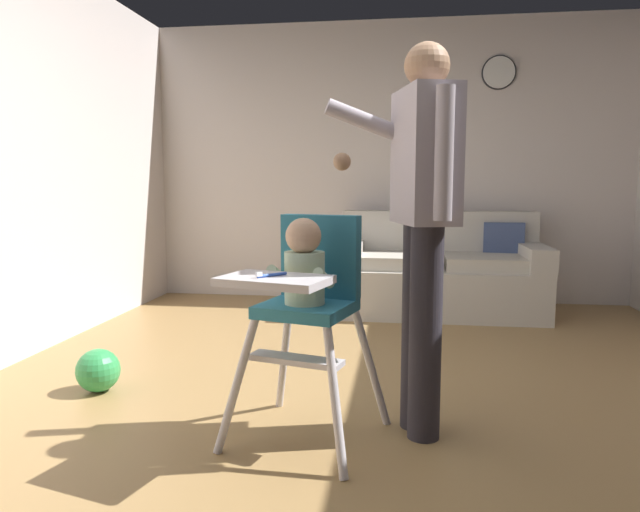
{
  "coord_description": "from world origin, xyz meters",
  "views": [
    {
      "loc": [
        0.15,
        -2.63,
        1.1
      ],
      "look_at": [
        -0.19,
        -0.22,
        0.8
      ],
      "focal_mm": 32.71,
      "sensor_mm": 36.0,
      "label": 1
    }
  ],
  "objects_px": {
    "high_chair": "(307,285)",
    "couch": "(440,274)",
    "adult_standing": "(422,218)",
    "wall_clock": "(499,72)",
    "toy_ball": "(98,370)"
  },
  "relations": [
    {
      "from": "couch",
      "to": "wall_clock",
      "type": "distance_m",
      "value": 1.89
    },
    {
      "from": "toy_ball",
      "to": "wall_clock",
      "type": "bearing_deg",
      "value": 48.42
    },
    {
      "from": "toy_ball",
      "to": "high_chair",
      "type": "bearing_deg",
      "value": -18.61
    },
    {
      "from": "high_chair",
      "to": "adult_standing",
      "type": "xyz_separation_m",
      "value": [
        0.48,
        0.13,
        0.28
      ]
    },
    {
      "from": "couch",
      "to": "wall_clock",
      "type": "xyz_separation_m",
      "value": [
        0.5,
        0.48,
        1.76
      ]
    },
    {
      "from": "couch",
      "to": "toy_ball",
      "type": "bearing_deg",
      "value": -40.43
    },
    {
      "from": "couch",
      "to": "adult_standing",
      "type": "xyz_separation_m",
      "value": [
        -0.24,
        -2.53,
        0.63
      ]
    },
    {
      "from": "high_chair",
      "to": "couch",
      "type": "bearing_deg",
      "value": 179.83
    },
    {
      "from": "couch",
      "to": "wall_clock",
      "type": "height_order",
      "value": "wall_clock"
    },
    {
      "from": "couch",
      "to": "adult_standing",
      "type": "bearing_deg",
      "value": -5.45
    },
    {
      "from": "high_chair",
      "to": "wall_clock",
      "type": "distance_m",
      "value": 3.65
    },
    {
      "from": "high_chair",
      "to": "wall_clock",
      "type": "xyz_separation_m",
      "value": [
        1.22,
        3.13,
        1.41
      ]
    },
    {
      "from": "adult_standing",
      "to": "wall_clock",
      "type": "distance_m",
      "value": 3.3
    },
    {
      "from": "high_chair",
      "to": "adult_standing",
      "type": "bearing_deg",
      "value": 119.93
    },
    {
      "from": "couch",
      "to": "high_chair",
      "type": "height_order",
      "value": "high_chair"
    }
  ]
}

